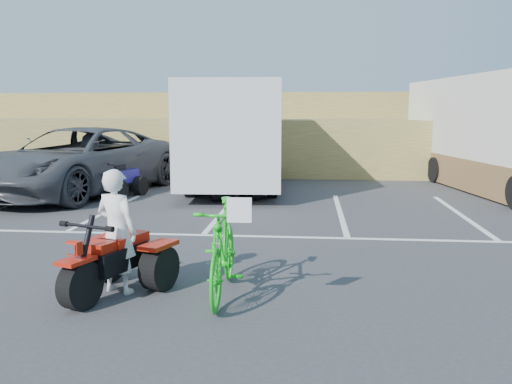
# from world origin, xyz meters

# --- Properties ---
(ground) EXTENTS (100.00, 100.00, 0.00)m
(ground) POSITION_xyz_m (0.00, 0.00, 0.00)
(ground) COLOR #373739
(ground) RESTS_ON ground
(parking_stripes) EXTENTS (28.00, 5.16, 0.01)m
(parking_stripes) POSITION_xyz_m (0.87, 4.07, 0.00)
(parking_stripes) COLOR white
(parking_stripes) RESTS_ON ground
(grass_embankment) EXTENTS (40.00, 8.50, 3.10)m
(grass_embankment) POSITION_xyz_m (0.00, 15.48, 1.42)
(grass_embankment) COLOR olive
(grass_embankment) RESTS_ON ground
(red_trike_atv) EXTENTS (1.62, 1.86, 1.01)m
(red_trike_atv) POSITION_xyz_m (-0.52, -1.02, 0.00)
(red_trike_atv) COLOR #B4190A
(red_trike_atv) RESTS_ON ground
(rider) EXTENTS (0.68, 0.56, 1.61)m
(rider) POSITION_xyz_m (-0.47, -0.88, 0.80)
(rider) COLOR white
(rider) RESTS_ON ground
(green_dirt_bike) EXTENTS (0.63, 2.04, 1.22)m
(green_dirt_bike) POSITION_xyz_m (0.91, -0.88, 0.61)
(green_dirt_bike) COLOR #14BF19
(green_dirt_bike) RESTS_ON ground
(grey_pickup) EXTENTS (4.69, 7.27, 1.86)m
(grey_pickup) POSITION_xyz_m (-4.49, 7.11, 0.93)
(grey_pickup) COLOR #3E4145
(grey_pickup) RESTS_ON ground
(cargo_trailer) EXTENTS (3.06, 6.80, 3.10)m
(cargo_trailer) POSITION_xyz_m (-0.23, 8.62, 1.68)
(cargo_trailer) COLOR silver
(cargo_trailer) RESTS_ON ground
(rv_motorhome) EXTENTS (3.78, 9.40, 3.29)m
(rv_motorhome) POSITION_xyz_m (7.49, 9.06, 1.43)
(rv_motorhome) COLOR silver
(rv_motorhome) RESTS_ON ground
(quad_atv_blue) EXTENTS (1.45, 1.74, 0.99)m
(quad_atv_blue) POSITION_xyz_m (-3.26, 6.68, 0.00)
(quad_atv_blue) COLOR navy
(quad_atv_blue) RESTS_ON ground
(quad_atv_green) EXTENTS (1.71, 1.99, 1.10)m
(quad_atv_green) POSITION_xyz_m (-0.08, 6.91, 0.00)
(quad_atv_green) COLOR #135012
(quad_atv_green) RESTS_ON ground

